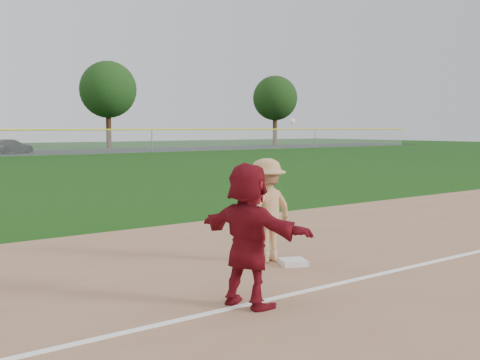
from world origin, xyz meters
TOP-DOWN VIEW (x-y plane):
  - ground at (0.00, 0.00)m, footprint 160.00×160.00m
  - foul_line at (0.00, -0.80)m, footprint 60.00×0.10m
  - first_base at (0.23, 0.44)m, footprint 0.51×0.51m
  - base_runner at (-1.68, -0.84)m, footprint 0.88×1.69m
  - car_right at (9.44, 45.09)m, footprint 4.42×3.19m
  - first_base_play at (0.07, 0.90)m, footprint 1.12×0.91m
  - tree_3 at (22.00, 52.80)m, footprint 6.00×6.00m
  - tree_4 at (44.00, 51.20)m, footprint 5.60×5.60m

SIDE VIEW (x-z plane):
  - ground at x=0.00m, z-range 0.00..0.00m
  - foul_line at x=0.00m, z-range 0.02..0.03m
  - first_base at x=0.23m, z-range 0.02..0.11m
  - car_right at x=9.44m, z-range 0.01..1.20m
  - first_base_play at x=0.07m, z-range -0.30..2.00m
  - base_runner at x=-1.68m, z-range 0.02..1.77m
  - tree_4 at x=44.00m, z-range 1.51..10.18m
  - tree_3 at x=22.00m, z-range 1.57..10.76m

